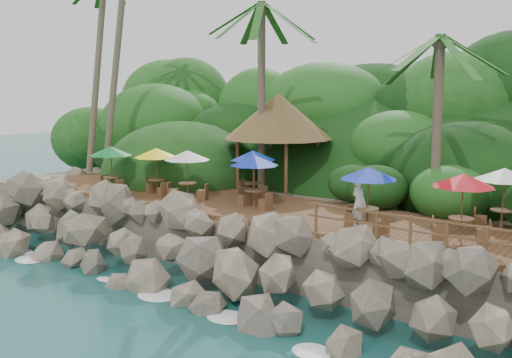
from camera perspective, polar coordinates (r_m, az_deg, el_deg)
The scene contains 11 objects.
ground at distance 19.79m, azimuth -10.63°, elevation -12.01°, with size 140.00×140.00×0.00m, color #19514F.
land_base at distance 32.13m, azimuth 10.68°, elevation -1.87°, with size 32.00×25.20×2.10m, color gray.
jungle_hill at distance 39.10m, azimuth 15.46°, elevation -1.66°, with size 44.80×28.00×15.40m, color #143811.
seawall at distance 20.75m, azimuth -6.65°, elevation -7.56°, with size 29.00×4.00×2.30m, color gray, non-canonical shape.
terrace at distance 23.47m, azimuth -0.00°, elevation -2.89°, with size 26.00×5.00×0.20m, color brown.
jungle_foliage at distance 31.47m, azimuth 9.83°, elevation -4.03°, with size 44.00×16.00×12.00m, color #143811, non-canonical shape.
foam_line at distance 19.97m, azimuth -9.99°, elevation -11.70°, with size 25.20×0.80×0.06m.
palapa at distance 27.25m, azimuth 2.27°, elevation 6.39°, with size 5.26×5.26×4.60m.
dining_clusters at distance 22.97m, azimuth 1.35°, elevation 1.62°, with size 21.01×5.19×2.15m.
railing at distance 17.71m, azimuth 15.38°, elevation -4.85°, with size 7.20×0.10×1.00m.
waiter at distance 19.87m, azimuth 10.38°, elevation -2.37°, with size 0.64×0.42×1.75m, color white.
Camera 1 is at (13.67, -12.44, 7.08)m, focal length 39.47 mm.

